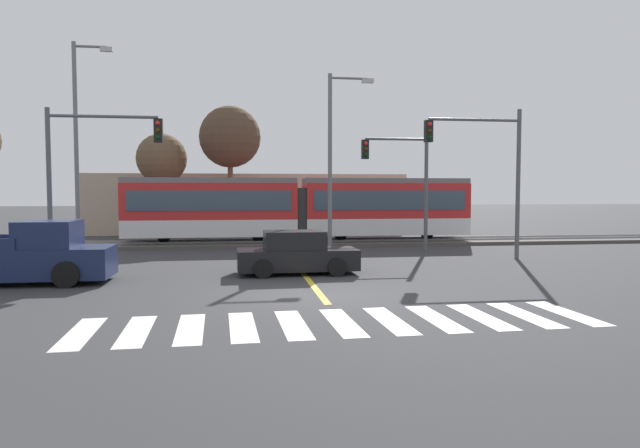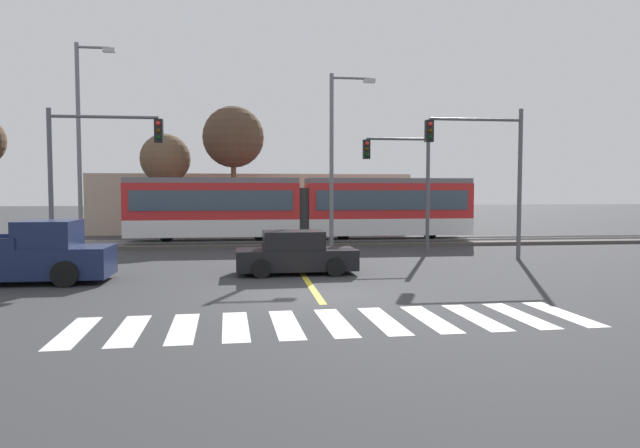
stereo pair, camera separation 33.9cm
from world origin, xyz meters
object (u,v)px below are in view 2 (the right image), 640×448
at_px(traffic_light_mid_left, 90,160).
at_px(street_lamp_centre, 336,151).
at_px(pickup_truck, 27,257).
at_px(sedan_crossing, 296,254).
at_px(bare_tree_west, 165,159).
at_px(bare_tree_east, 233,138).
at_px(street_lamp_west, 82,137).
at_px(light_rail_tram, 302,207).
at_px(traffic_light_far_right, 406,172).
at_px(traffic_light_mid_right, 489,160).

bearing_deg(traffic_light_mid_left, street_lamp_centre, 25.58).
bearing_deg(pickup_truck, sedan_crossing, 6.13).
xyz_separation_m(pickup_truck, traffic_light_mid_left, (1.05, 3.63, 3.23)).
distance_m(bare_tree_west, bare_tree_east, 4.41).
height_order(sedan_crossing, street_lamp_west, street_lamp_west).
bearing_deg(sedan_crossing, street_lamp_west, 139.05).
distance_m(street_lamp_centre, bare_tree_west, 12.86).
bearing_deg(pickup_truck, street_lamp_centre, 37.09).
xyz_separation_m(light_rail_tram, pickup_truck, (-9.93, -11.90, -1.21)).
bearing_deg(street_lamp_centre, traffic_light_mid_left, -154.42).
relative_size(sedan_crossing, traffic_light_far_right, 0.73).
distance_m(sedan_crossing, pickup_truck, 8.69).
bearing_deg(traffic_light_mid_right, traffic_light_far_right, 127.04).
relative_size(street_lamp_west, bare_tree_east, 1.19).
distance_m(sedan_crossing, traffic_light_far_right, 9.24).
distance_m(light_rail_tram, traffic_light_mid_left, 12.30).
distance_m(pickup_truck, traffic_light_mid_right, 17.82).
xyz_separation_m(light_rail_tram, street_lamp_west, (-10.62, -2.88, 3.39)).
xyz_separation_m(sedan_crossing, traffic_light_mid_left, (-7.58, 2.70, 3.38)).
height_order(light_rail_tram, traffic_light_far_right, traffic_light_far_right).
relative_size(street_lamp_centre, bare_tree_west, 1.33).
distance_m(light_rail_tram, street_lamp_west, 11.52).
height_order(sedan_crossing, pickup_truck, pickup_truck).
height_order(traffic_light_far_right, street_lamp_centre, street_lamp_centre).
bearing_deg(bare_tree_west, light_rail_tram, -34.51).
bearing_deg(bare_tree_east, traffic_light_far_right, -49.65).
distance_m(street_lamp_west, bare_tree_east, 10.67).
distance_m(light_rail_tram, traffic_light_mid_right, 10.89).
bearing_deg(traffic_light_mid_left, traffic_light_mid_right, 1.16).
height_order(street_lamp_west, street_lamp_centre, street_lamp_west).
height_order(street_lamp_centre, bare_tree_east, street_lamp_centre).
xyz_separation_m(sedan_crossing, pickup_truck, (-8.64, -0.93, 0.14)).
xyz_separation_m(bare_tree_west, bare_tree_east, (4.19, -0.21, 1.38)).
bearing_deg(bare_tree_east, pickup_truck, -109.67).
distance_m(pickup_truck, traffic_light_mid_left, 4.97).
relative_size(light_rail_tram, pickup_truck, 3.42).
relative_size(light_rail_tram, bare_tree_west, 2.87).
bearing_deg(traffic_light_far_right, pickup_truck, -152.91).
bearing_deg(street_lamp_west, bare_tree_east, 50.06).
bearing_deg(street_lamp_west, traffic_light_far_right, -6.13).
bearing_deg(bare_tree_west, traffic_light_mid_right, -41.67).
relative_size(traffic_light_mid_left, bare_tree_east, 0.74).
height_order(traffic_light_far_right, traffic_light_mid_left, traffic_light_mid_left).
bearing_deg(street_lamp_centre, bare_tree_east, 120.53).
relative_size(pickup_truck, bare_tree_west, 0.84).
bearing_deg(sedan_crossing, street_lamp_centre, 70.95).
xyz_separation_m(light_rail_tram, sedan_crossing, (-1.30, -10.97, -1.35)).
height_order(street_lamp_west, bare_tree_west, street_lamp_west).
relative_size(pickup_truck, traffic_light_far_right, 0.93).
height_order(traffic_light_mid_right, traffic_light_far_right, traffic_light_mid_right).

